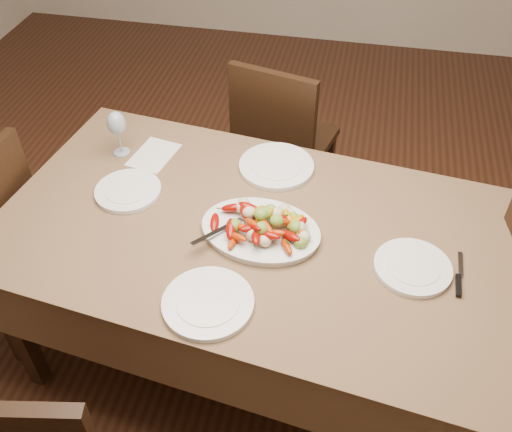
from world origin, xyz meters
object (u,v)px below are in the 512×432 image
Objects in this scene: plate_left at (128,191)px; plate_near at (208,303)px; wine_glass at (118,132)px; chair_far at (287,140)px; dining_table at (256,297)px; serving_platter at (261,232)px; plate_right at (413,267)px; plate_far at (276,166)px.

plate_left is 0.63m from plate_near.
chair_far is at bearing 46.60° from wine_glass.
plate_near reaches higher than dining_table.
serving_platter is (0.06, -0.97, 0.30)m from chair_far.
wine_glass is (-0.65, 0.35, 0.09)m from serving_platter.
wine_glass is at bearing 116.74° from plate_left.
wine_glass reaches higher than plate_right.
plate_near is (-0.10, -0.34, -0.00)m from serving_platter.
serving_platter is 1.64× the size of plate_left.
serving_platter reaches higher than plate_left.
serving_platter is 1.37× the size of plate_far.
wine_glass reaches higher than plate_left.
wine_glass is at bearing 60.75° from chair_far.
wine_glass is at bearing -177.21° from plate_far.
serving_platter is 1.43× the size of plate_near.
chair_far is 3.75× the size of plate_right.
wine_glass is (-0.55, 0.68, 0.09)m from plate_near.
chair_far is 1.02m from plate_left.
plate_far is (-0.01, 0.38, -0.00)m from serving_platter.
serving_platter is at bearing -28.14° from wine_glass.
plate_far is 1.04× the size of plate_near.
dining_table is 0.67m from plate_right.
plate_left is (-0.51, 0.09, 0.39)m from dining_table.
plate_near is (-0.08, -0.36, 0.39)m from dining_table.
chair_far reaches higher than plate_near.
plate_near is (-0.08, -0.71, 0.00)m from plate_far.
serving_platter is at bearing -46.98° from dining_table.
chair_far reaches higher than plate_right.
plate_left is 0.87× the size of plate_near.
plate_left is at bearing -153.11° from plate_far.
serving_platter is (0.02, -0.02, 0.39)m from dining_table.
plate_right and plate_near have the same top height.
plate_right is at bearing -9.38° from plate_left.
chair_far is at bearing 94.55° from plate_far.
plate_left and plate_near have the same top height.
serving_platter is 0.74m from wine_glass.
plate_far is 1.45× the size of wine_glass.
plate_left is (-0.53, 0.11, -0.00)m from serving_platter.
wine_glass reaches higher than plate_near.
plate_right is (0.52, -0.06, -0.00)m from serving_platter.
wine_glass is (-0.63, 0.32, 0.48)m from dining_table.
plate_right is at bearing -39.40° from plate_far.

